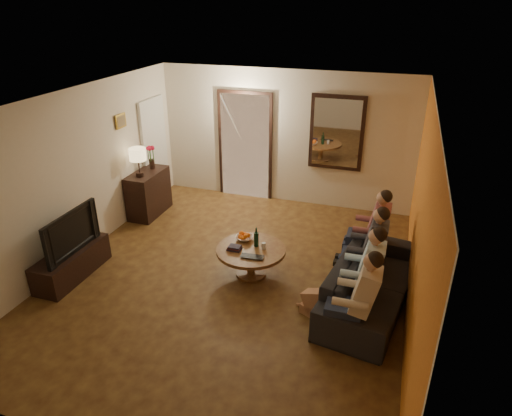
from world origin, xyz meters
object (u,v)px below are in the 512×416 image
(dresser, at_px, (149,193))
(coffee_table, at_px, (251,262))
(tv, at_px, (66,232))
(laptop, at_px, (251,259))
(sofa, at_px, (372,282))
(bowl, at_px, (244,238))
(person_b, at_px, (364,276))
(person_d, at_px, (373,233))
(dog, at_px, (319,300))
(tv_stand, at_px, (72,263))
(table_lamp, at_px, (138,162))
(person_c, at_px, (369,253))
(wine_bottle, at_px, (256,237))
(person_a, at_px, (359,303))

(dresser, bearing_deg, coffee_table, -29.40)
(tv, height_order, laptop, tv)
(sofa, xyz_separation_m, bowl, (-1.94, 0.36, 0.15))
(person_b, distance_m, laptop, 1.57)
(person_d, relative_size, dog, 2.14)
(tv_stand, height_order, tv, tv)
(table_lamp, xyz_separation_m, bowl, (2.34, -0.98, -0.62))
(dresser, distance_m, dog, 4.23)
(table_lamp, distance_m, person_c, 4.33)
(dresser, bearing_deg, bowl, -27.14)
(laptop, bearing_deg, person_c, 11.89)
(person_d, xyz_separation_m, laptop, (-1.56, -1.04, -0.14))
(table_lamp, relative_size, sofa, 0.24)
(table_lamp, relative_size, wine_bottle, 1.74)
(bowl, height_order, laptop, bowl)
(person_b, relative_size, coffee_table, 1.17)
(dresser, xyz_separation_m, wine_bottle, (2.57, -1.32, 0.19))
(table_lamp, bearing_deg, person_c, -13.99)
(person_c, height_order, person_d, same)
(tv, height_order, coffee_table, tv)
(coffee_table, distance_m, wine_bottle, 0.40)
(person_d, bearing_deg, tv, -159.08)
(table_lamp, bearing_deg, sofa, -17.41)
(tv, distance_m, dog, 3.70)
(person_b, relative_size, person_d, 1.00)
(wine_bottle, bearing_deg, person_c, 2.05)
(tv_stand, distance_m, person_b, 4.21)
(dresser, height_order, person_c, person_c)
(person_d, xyz_separation_m, coffee_table, (-1.66, -0.76, -0.38))
(dresser, bearing_deg, table_lamp, -90.00)
(dresser, xyz_separation_m, laptop, (2.62, -1.70, 0.04))
(person_c, xyz_separation_m, person_d, (0.00, 0.60, 0.00))
(coffee_table, bearing_deg, person_b, -14.94)
(person_d, height_order, dog, person_d)
(table_lamp, xyz_separation_m, dog, (3.67, -1.88, -0.83))
(person_a, relative_size, coffee_table, 1.17)
(sofa, bearing_deg, laptop, 104.43)
(dresser, bearing_deg, person_b, -24.02)
(dog, height_order, bowl, dog)
(person_a, xyz_separation_m, wine_bottle, (-1.61, 1.14, 0.01))
(coffee_table, relative_size, laptop, 3.11)
(table_lamp, relative_size, laptop, 1.64)
(dresser, xyz_separation_m, person_b, (4.17, -1.86, 0.18))
(tv_stand, distance_m, tv, 0.53)
(dog, xyz_separation_m, bowl, (-1.33, 0.90, 0.20))
(sofa, distance_m, bowl, 1.98)
(sofa, bearing_deg, dog, 141.21)
(dog, bearing_deg, person_b, 49.89)
(sofa, height_order, laptop, sofa)
(person_c, height_order, laptop, person_c)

